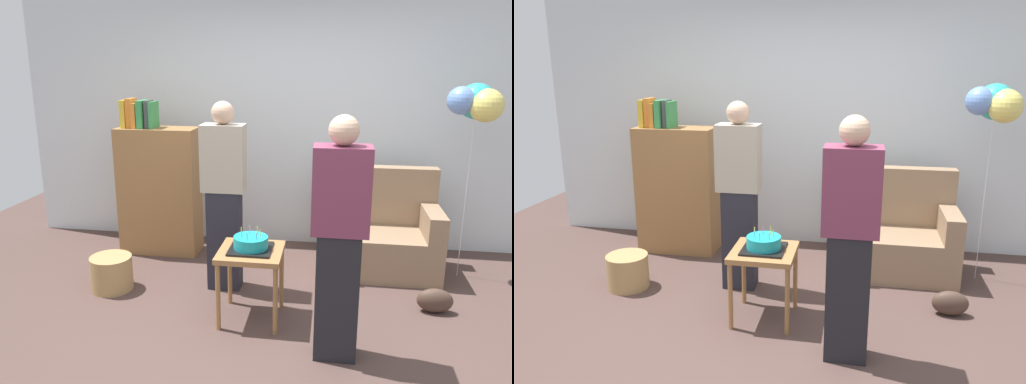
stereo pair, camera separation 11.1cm
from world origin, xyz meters
The scene contains 11 objects.
ground_plane centered at (0.00, 0.00, 0.00)m, with size 8.00×8.00×0.00m, color #4C3833.
wall_back centered at (0.00, 2.05, 1.35)m, with size 6.00×0.10×2.70m, color silver.
couch centered at (0.82, 1.39, 0.34)m, with size 1.10×0.70×0.96m.
bookshelf centered at (-1.39, 1.52, 0.68)m, with size 0.80×0.36×1.59m.
side_table centered at (-0.21, 0.26, 0.48)m, with size 0.48×0.48×0.56m.
birthday_cake centered at (-0.21, 0.26, 0.61)m, with size 0.32×0.32×0.17m.
person_blowing_candles centered at (-0.53, 0.78, 0.83)m, with size 0.36×0.22×1.63m.
person_holding_cake centered at (0.43, -0.15, 0.83)m, with size 0.36×0.22×1.63m.
wicker_basket centered at (-1.50, 0.57, 0.15)m, with size 0.36×0.36×0.30m, color #A88451.
handbag centered at (1.22, 0.57, 0.10)m, with size 0.28×0.14×0.20m, color #473328.
balloon_bunch centered at (1.57, 1.36, 1.60)m, with size 0.46×0.39×1.76m.
Camera 1 is at (0.37, -3.14, 1.93)m, focal length 34.36 mm.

